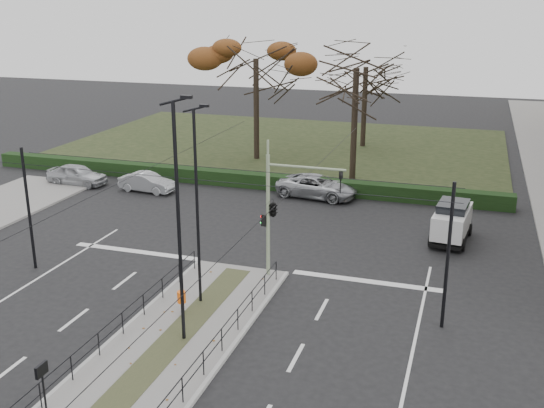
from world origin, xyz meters
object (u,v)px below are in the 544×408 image
(litter_bin, at_px, (182,297))
(streetlamp_median_far, at_px, (197,206))
(info_panel, at_px, (42,376))
(bare_tree_near, at_px, (356,77))
(streetlamp_median_near, at_px, (179,222))
(parked_car_first, at_px, (77,175))
(parked_car_second, at_px, (147,182))
(bare_tree_center, at_px, (366,73))
(rust_tree, at_px, (256,59))
(white_van, at_px, (452,221))
(traffic_light, at_px, (275,207))
(parked_car_fourth, at_px, (317,186))

(litter_bin, bearing_deg, streetlamp_median_far, 73.47)
(info_panel, xyz_separation_m, bare_tree_near, (3.48, 30.63, 5.75))
(info_panel, height_order, streetlamp_median_near, streetlamp_median_near)
(parked_car_first, bearing_deg, streetlamp_median_near, -135.30)
(streetlamp_median_far, distance_m, parked_car_second, 18.24)
(bare_tree_center, bearing_deg, rust_tree, -134.86)
(streetlamp_median_far, xyz_separation_m, white_van, (9.77, 11.13, -3.29))
(bare_tree_near, bearing_deg, streetlamp_median_far, -96.10)
(streetlamp_median_near, relative_size, bare_tree_near, 0.88)
(traffic_light, xyz_separation_m, parked_car_fourth, (-1.27, 13.16, -2.75))
(parked_car_first, distance_m, white_van, 25.93)
(bare_tree_near, bearing_deg, traffic_light, -90.46)
(streetlamp_median_far, xyz_separation_m, bare_tree_near, (2.32, 21.72, 2.99))
(traffic_light, relative_size, streetlamp_median_far, 0.68)
(traffic_light, bearing_deg, parked_car_fourth, 95.51)
(info_panel, relative_size, streetlamp_median_near, 0.21)
(bare_tree_center, relative_size, bare_tree_near, 0.87)
(litter_bin, distance_m, streetlamp_median_near, 4.61)
(litter_bin, height_order, streetlamp_median_far, streetlamp_median_far)
(streetlamp_median_far, bearing_deg, traffic_light, 58.83)
(litter_bin, relative_size, parked_car_fourth, 0.17)
(parked_car_second, bearing_deg, litter_bin, -142.35)
(bare_tree_near, bearing_deg, litter_bin, -96.64)
(traffic_light, distance_m, parked_car_second, 16.88)
(parked_car_second, xyz_separation_m, parked_car_fourth, (11.31, 2.28, 0.09))
(streetlamp_median_near, bearing_deg, parked_car_first, 133.38)
(traffic_light, bearing_deg, info_panel, -104.95)
(streetlamp_median_far, bearing_deg, info_panel, -97.43)
(parked_car_second, bearing_deg, traffic_light, -125.99)
(bare_tree_near, bearing_deg, parked_car_second, -150.39)
(rust_tree, bearing_deg, streetlamp_median_far, -76.01)
(rust_tree, bearing_deg, traffic_light, -68.73)
(streetlamp_median_far, xyz_separation_m, parked_car_fourth, (0.91, 16.76, -3.69))
(info_panel, distance_m, parked_car_second, 25.18)
(parked_car_second, bearing_deg, bare_tree_near, -55.51)
(streetlamp_median_far, height_order, parked_car_first, streetlamp_median_far)
(litter_bin, relative_size, rust_tree, 0.09)
(info_panel, distance_m, parked_car_first, 27.68)
(info_panel, distance_m, streetlamp_median_far, 9.39)
(parked_car_second, height_order, bare_tree_center, bare_tree_center)
(parked_car_fourth, relative_size, white_van, 1.29)
(info_panel, relative_size, rust_tree, 0.19)
(rust_tree, bearing_deg, white_van, -41.76)
(litter_bin, xyz_separation_m, streetlamp_median_near, (1.04, -1.97, 4.04))
(streetlamp_median_far, xyz_separation_m, bare_tree_center, (1.07, 32.99, 2.07))
(parked_car_fourth, bearing_deg, rust_tree, 46.62)
(info_panel, xyz_separation_m, parked_car_first, (-14.77, 23.39, -0.94))
(parked_car_fourth, bearing_deg, litter_bin, -177.04)
(streetlamp_median_near, xyz_separation_m, rust_tree, (-7.06, 28.64, 3.27))
(traffic_light, distance_m, streetlamp_median_far, 4.31)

